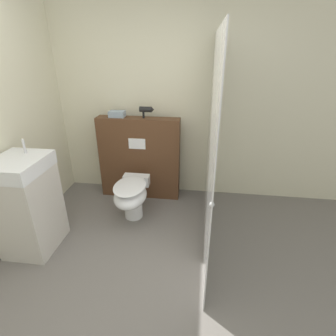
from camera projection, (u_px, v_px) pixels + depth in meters
ground_plane at (117, 310)px, 2.13m from camera, size 12.00×12.00×0.00m
wall_back at (158, 104)px, 3.45m from camera, size 8.00×0.06×2.50m
partition_panel at (140, 158)px, 3.57m from camera, size 1.09×0.21×1.12m
shower_glass at (211, 148)px, 2.55m from camera, size 0.04×1.95×2.08m
toilet at (132, 196)px, 3.12m from camera, size 0.38×0.64×0.50m
sink_vanity at (28, 205)px, 2.62m from camera, size 0.47×0.55×1.15m
hair_drier at (146, 110)px, 3.28m from camera, size 0.18×0.07×0.15m
folded_towel at (117, 114)px, 3.36m from camera, size 0.20×0.13×0.08m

